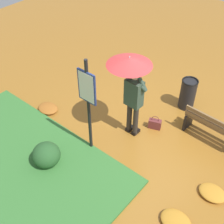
% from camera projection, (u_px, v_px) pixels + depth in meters
% --- Properties ---
extents(ground_plane, '(18.00, 18.00, 0.00)m').
position_uv_depth(ground_plane, '(145.00, 130.00, 7.35)').
color(ground_plane, '#9E6623').
extents(person_with_umbrella, '(0.96, 0.96, 2.04)m').
position_uv_depth(person_with_umbrella, '(131.00, 78.00, 6.30)').
color(person_with_umbrella, '#2D2823').
rests_on(person_with_umbrella, ground_plane).
extents(info_sign_post, '(0.44, 0.07, 2.30)m').
position_uv_depth(info_sign_post, '(88.00, 97.00, 5.97)').
color(info_sign_post, black).
rests_on(info_sign_post, ground_plane).
extents(handbag, '(0.33, 0.24, 0.37)m').
position_uv_depth(handbag, '(155.00, 124.00, 7.32)').
color(handbag, brown).
rests_on(handbag, ground_plane).
extents(park_bench, '(1.40, 0.44, 0.75)m').
position_uv_depth(park_bench, '(214.00, 127.00, 6.83)').
color(park_bench, black).
rests_on(park_bench, ground_plane).
extents(trash_bin, '(0.42, 0.42, 0.83)m').
position_uv_depth(trash_bin, '(188.00, 94.00, 7.74)').
color(trash_bin, black).
rests_on(trash_bin, ground_plane).
extents(shrub_cluster, '(0.66, 0.60, 0.54)m').
position_uv_depth(shrub_cluster, '(46.00, 154.00, 6.43)').
color(shrub_cluster, '#285628').
rests_on(shrub_cluster, ground_plane).
extents(leaf_pile_near_person, '(0.54, 0.43, 0.12)m').
position_uv_depth(leaf_pile_near_person, '(212.00, 193.00, 5.93)').
color(leaf_pile_near_person, '#C68428').
rests_on(leaf_pile_near_person, ground_plane).
extents(leaf_pile_by_bench, '(0.56, 0.44, 0.12)m').
position_uv_depth(leaf_pile_by_bench, '(48.00, 108.00, 7.87)').
color(leaf_pile_by_bench, '#A86023').
rests_on(leaf_pile_by_bench, ground_plane).
extents(leaf_pile_far_path, '(0.58, 0.46, 0.13)m').
position_uv_depth(leaf_pile_far_path, '(176.00, 221.00, 5.48)').
color(leaf_pile_far_path, '#C68428').
rests_on(leaf_pile_far_path, ground_plane).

